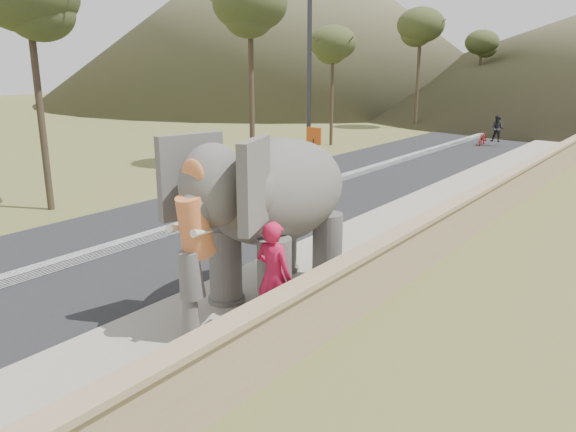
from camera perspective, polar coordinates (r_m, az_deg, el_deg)
name	(u,v)px	position (r m, az deg, el deg)	size (l,w,h in m)	color
ground	(132,376)	(9.03, -15.61, -15.35)	(160.00, 160.00, 0.00)	olive
road	(274,201)	(19.04, -1.47, 1.50)	(7.00, 120.00, 0.03)	black
median	(274,199)	(19.01, -1.47, 1.78)	(0.35, 120.00, 0.22)	black
walkway	(411,223)	(16.55, 12.40, -0.73)	(3.00, 120.00, 0.15)	#9E9687
parapet	(469,216)	(15.87, 17.93, -0.02)	(0.30, 120.00, 1.10)	tan
lamppost	(317,53)	(20.02, 2.94, 16.18)	(1.76, 0.36, 8.00)	#303035
signboard	(314,149)	(19.77, 2.62, 6.81)	(0.60, 0.08, 2.40)	#2D2D33
hill_left	(283,11)	(74.59, -0.51, 20.12)	(60.00, 60.00, 22.00)	brown
elephant_and_man	(279,214)	(10.76, -0.96, 0.23)	(2.54, 4.53, 3.18)	#635F5A
motorcyclist	(490,134)	(34.28, 19.81, 7.86)	(1.51, 1.59, 1.75)	maroon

